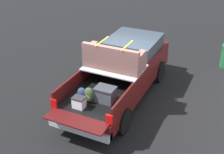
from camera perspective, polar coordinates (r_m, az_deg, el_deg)
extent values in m
plane|color=black|center=(10.62, 1.39, -3.82)|extent=(40.00, 40.00, 0.00)
cube|color=#470F0F|center=(10.31, 1.42, -0.92)|extent=(5.50, 1.92, 0.47)
cube|color=black|center=(9.24, -1.59, -2.86)|extent=(2.80, 1.80, 0.04)
cube|color=#470F0F|center=(9.53, -6.61, -0.42)|extent=(2.80, 0.06, 0.50)
cube|color=#470F0F|center=(8.80, 3.81, -2.92)|extent=(2.80, 0.06, 0.50)
cube|color=#470F0F|center=(10.22, 1.85, 1.86)|extent=(0.06, 1.80, 0.50)
cube|color=#470F0F|center=(8.05, -7.01, -8.46)|extent=(0.55, 1.80, 0.04)
cube|color=#B2B2B7|center=(9.61, 0.45, 1.86)|extent=(1.25, 1.92, 0.04)
cube|color=#470F0F|center=(11.21, 4.27, 4.31)|extent=(2.30, 1.92, 0.50)
cube|color=#2D3842|center=(10.93, 4.17, 6.44)|extent=(1.94, 1.76, 0.47)
cube|color=#470F0F|center=(12.40, 6.57, 6.35)|extent=(0.40, 1.82, 0.38)
cube|color=#B2B2B7|center=(8.37, -6.30, -9.90)|extent=(0.24, 1.92, 0.24)
cube|color=red|center=(8.55, -11.23, -5.06)|extent=(0.06, 0.20, 0.28)
cube|color=red|center=(7.77, -0.50, -8.23)|extent=(0.06, 0.20, 0.28)
cylinder|color=black|center=(12.14, 0.98, 2.74)|extent=(0.81, 0.30, 0.81)
cylinder|color=black|center=(11.61, 8.92, 1.10)|extent=(0.81, 0.30, 0.81)
cylinder|color=black|center=(9.48, -7.84, -5.63)|extent=(0.81, 0.30, 0.81)
cylinder|color=black|center=(8.78, 2.01, -8.43)|extent=(0.81, 0.30, 0.81)
cube|color=#474C56|center=(8.64, -1.31, -3.53)|extent=(0.40, 0.55, 0.41)
cube|color=#31353C|center=(8.52, -1.33, -2.22)|extent=(0.44, 0.59, 0.05)
ellipsoid|color=#384728|center=(8.63, -4.41, -3.44)|extent=(0.20, 0.34, 0.47)
ellipsoid|color=#384728|center=(8.59, -4.75, -4.19)|extent=(0.09, 0.24, 0.21)
ellipsoid|color=#283351|center=(8.73, -5.79, -3.29)|extent=(0.20, 0.31, 0.42)
ellipsoid|color=#283351|center=(8.69, -6.14, -3.98)|extent=(0.09, 0.22, 0.19)
cube|color=white|center=(8.45, -6.40, -5.02)|extent=(0.26, 0.34, 0.30)
cube|color=#262628|center=(8.35, -6.46, -4.04)|extent=(0.28, 0.36, 0.04)
cube|color=brown|center=(9.51, 0.45, 3.10)|extent=(0.81, 1.92, 0.42)
cube|color=brown|center=(9.07, -0.40, 4.65)|extent=(0.16, 1.92, 0.40)
cube|color=brown|center=(9.78, -4.01, 5.83)|extent=(0.57, 0.20, 0.22)
cube|color=brown|center=(9.13, 5.50, 4.04)|extent=(0.57, 0.20, 0.22)
cube|color=yellow|center=(9.44, -1.93, 6.98)|extent=(0.91, 0.03, 0.02)
cube|color=yellow|center=(9.10, 2.94, 6.13)|extent=(0.91, 0.03, 0.02)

